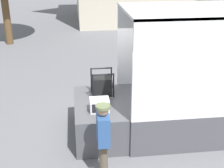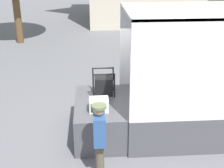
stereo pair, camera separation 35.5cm
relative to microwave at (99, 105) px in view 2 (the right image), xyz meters
name	(u,v)px [view 2 (the right image)]	position (x,y,z in m)	size (l,w,h in m)	color
ground_plane	(123,132)	(0.64, 0.47, -1.06)	(160.00, 160.00, 0.00)	slate
tailgate_deck	(100,118)	(0.03, 0.47, -0.61)	(1.22, 2.10, 0.91)	#4C4C51
microwave	(99,105)	(0.00, 0.00, 0.00)	(0.44, 0.35, 0.31)	white
portable_generator	(104,85)	(0.17, 0.94, 0.09)	(0.57, 0.49, 0.65)	black
worker_person	(99,134)	(-0.03, -1.15, -0.07)	(0.29, 0.44, 1.63)	brown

